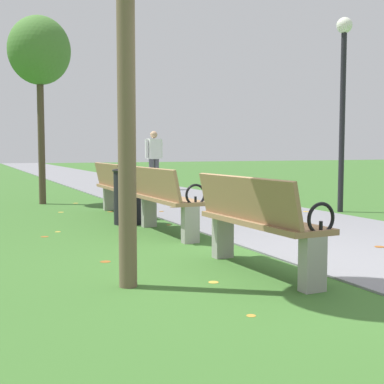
# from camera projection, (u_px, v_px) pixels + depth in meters

# --- Properties ---
(ground_plane) EXTENTS (80.00, 80.00, 0.00)m
(ground_plane) POSITION_uv_depth(u_px,v_px,m) (298.00, 267.00, 5.16)
(ground_plane) COLOR #386628
(paved_walkway) EXTENTS (3.06, 44.00, 0.02)m
(paved_walkway) POSITION_uv_depth(u_px,v_px,m) (77.00, 176.00, 22.19)
(paved_walkway) COLOR slate
(paved_walkway) RESTS_ON ground
(park_bench_1) EXTENTS (0.53, 1.62, 0.90)m
(park_bench_1) POSITION_uv_depth(u_px,v_px,m) (257.00, 221.00, 4.87)
(park_bench_1) COLOR #93704C
(park_bench_1) RESTS_ON ground
(park_bench_2) EXTENTS (0.49, 1.61, 0.90)m
(park_bench_2) POSITION_uv_depth(u_px,v_px,m) (164.00, 198.00, 7.08)
(park_bench_2) COLOR #93704C
(park_bench_2) RESTS_ON ground
(park_bench_3) EXTENTS (0.49, 1.60, 0.90)m
(park_bench_3) POSITION_uv_depth(u_px,v_px,m) (116.00, 187.00, 9.21)
(park_bench_3) COLOR #93704C
(park_bench_3) RESTS_ON ground
(tree_2) EXTENTS (1.26, 1.26, 3.85)m
(tree_2) POSITION_uv_depth(u_px,v_px,m) (39.00, 52.00, 10.80)
(tree_2) COLOR #4C3D2D
(tree_2) RESTS_ON ground
(pedestrian_walking) EXTENTS (0.53, 0.26, 1.62)m
(pedestrian_walking) POSITION_uv_depth(u_px,v_px,m) (154.00, 157.00, 14.65)
(pedestrian_walking) COLOR #4C4C56
(pedestrian_walking) RESTS_ON paved_walkway
(trash_bin) EXTENTS (0.48, 0.48, 0.84)m
(trash_bin) POSITION_uv_depth(u_px,v_px,m) (128.00, 196.00, 8.07)
(trash_bin) COLOR black
(trash_bin) RESTS_ON ground
(lamp_post) EXTENTS (0.28, 0.28, 3.48)m
(lamp_post) POSITION_uv_depth(u_px,v_px,m) (343.00, 84.00, 9.49)
(lamp_post) COLOR black
(lamp_post) RESTS_ON ground
(scattered_leaves) EXTENTS (4.84, 9.34, 0.02)m
(scattered_leaves) POSITION_uv_depth(u_px,v_px,m) (186.00, 220.00, 8.50)
(scattered_leaves) COLOR #AD6B23
(scattered_leaves) RESTS_ON ground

